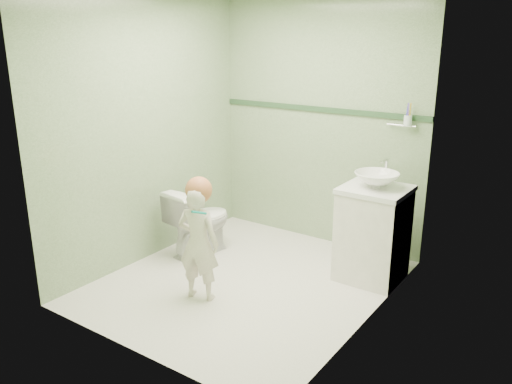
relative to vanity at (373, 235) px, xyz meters
The scene contains 12 objects.
ground 1.16m from the vanity, 140.19° to the right, with size 2.50×2.50×0.00m, color silver.
room_shell 1.35m from the vanity, 140.19° to the right, with size 2.50×2.54×2.40m.
trim_stripe 1.38m from the vanity, 147.36° to the left, with size 2.20×0.02×0.05m, color #2B4A2C.
vanity is the anchor object (origin of this frame).
counter 0.41m from the vanity, ahead, with size 0.54×0.52×0.04m, color white.
basin 0.49m from the vanity, ahead, with size 0.37×0.37×0.13m, color white.
faucet 0.60m from the vanity, 90.00° to the left, with size 0.03×0.13×0.18m.
cup_holder 1.05m from the vanity, 83.65° to the left, with size 0.26×0.07×0.21m.
toilet 1.64m from the vanity, 164.53° to the right, with size 0.37×0.65×0.66m, color white.
toddler 1.50m from the vanity, 131.71° to the right, with size 0.34×0.23×0.94m, color beige.
hair_cap 1.57m from the vanity, 132.35° to the right, with size 0.21×0.21×0.21m, color #B1663B.
teal_toothbrush 1.56m from the vanity, 126.23° to the right, with size 0.11×0.14×0.08m.
Camera 1 is at (2.38, -3.28, 2.07)m, focal length 36.41 mm.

